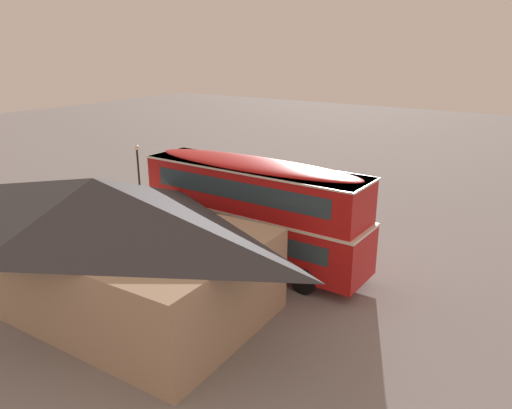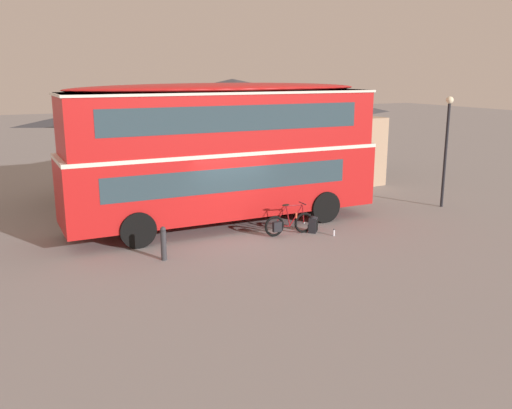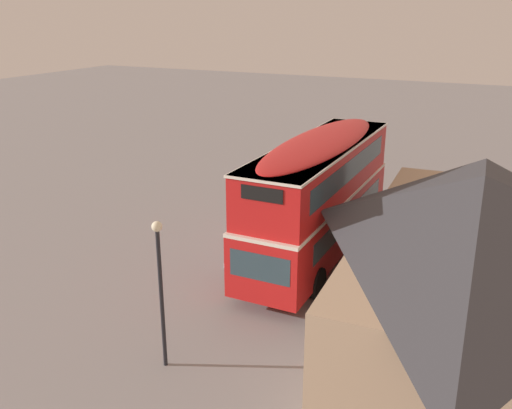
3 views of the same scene
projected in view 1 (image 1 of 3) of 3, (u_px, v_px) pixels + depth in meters
name	position (u px, v px, depth m)	size (l,w,h in m)	color
ground_plane	(271.00, 255.00, 22.65)	(120.00, 120.00, 0.00)	gray
double_decker_bus	(253.00, 208.00, 21.08)	(10.67, 2.70, 4.79)	black
touring_bicycle	(253.00, 235.00, 24.09)	(1.75, 0.46, 1.03)	black
backpack_on_ground	(241.00, 232.00, 24.69)	(0.38, 0.38, 0.55)	black
water_bottle_clear_plastic	(242.00, 230.00, 25.45)	(0.07, 0.07, 0.22)	silver
pub_building	(99.00, 239.00, 18.11)	(13.38, 7.34, 4.85)	tan
street_lamp	(139.00, 173.00, 26.76)	(0.28, 0.28, 4.25)	black
kerb_bollard	(337.00, 248.00, 22.21)	(0.16, 0.16, 0.97)	#333338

